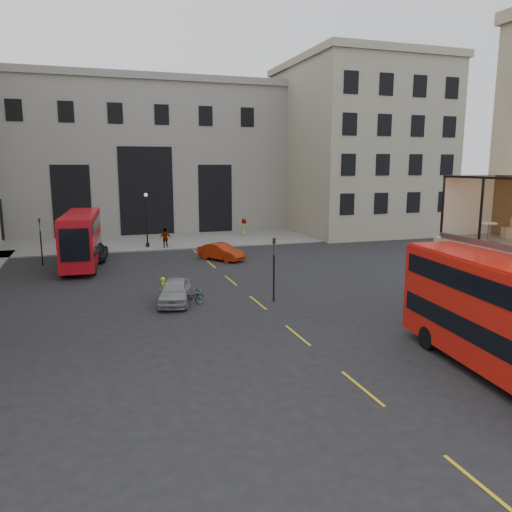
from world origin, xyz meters
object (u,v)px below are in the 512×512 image
object	(u,v)px
car_c	(94,251)
pedestrian_b	(96,235)
car_a	(175,291)
bicycle	(191,298)
bus_near	(512,316)
car_b	(221,252)
pedestrian_d	(244,227)
bus_far	(81,236)
pedestrian_a	(63,259)
street_lamp_b	(147,224)
pedestrian_c	(165,239)
cafe_chair_d	(509,232)
traffic_light_far	(40,235)
cafe_table_far	(489,229)
traffic_light_near	(274,261)
cyclist	(164,290)

from	to	relation	value
car_c	pedestrian_b	bearing A→B (deg)	-86.60
car_a	bicycle	world-z (taller)	car_a
bus_near	car_b	distance (m)	27.11
pedestrian_d	bus_far	bearing A→B (deg)	110.92
car_a	car_c	world-z (taller)	car_c
pedestrian_a	pedestrian_d	bearing A→B (deg)	29.24
street_lamp_b	bicycle	xyz separation A→B (m)	(0.16, -21.44, -1.93)
pedestrian_d	pedestrian_c	bearing A→B (deg)	107.15
bicycle	cafe_chair_d	size ratio (longest dim) A/B	1.83
bus_far	car_c	xyz separation A→B (m)	(0.87, 2.33, -1.63)
traffic_light_far	cafe_chair_d	world-z (taller)	cafe_chair_d
car_b	cafe_table_far	bearing A→B (deg)	-106.95
traffic_light_near	cyclist	distance (m)	6.69
cyclist	cafe_chair_d	world-z (taller)	cafe_chair_d
car_a	pedestrian_a	world-z (taller)	pedestrian_a
pedestrian_a	cafe_chair_d	size ratio (longest dim) A/B	1.88
street_lamp_b	pedestrian_b	bearing A→B (deg)	133.67
street_lamp_b	cyclist	xyz separation A→B (m)	(-1.21, -20.18, -1.63)
traffic_light_near	pedestrian_b	size ratio (longest dim) A/B	2.20
pedestrian_d	cafe_chair_d	bearing A→B (deg)	168.77
car_c	bicycle	size ratio (longest dim) A/B	2.96
bicycle	pedestrian_a	bearing A→B (deg)	5.71
pedestrian_b	bicycle	bearing A→B (deg)	-114.47
cyclist	car_b	bearing A→B (deg)	-13.78
street_lamp_b	cyclist	bearing A→B (deg)	-93.44
bicycle	cafe_chair_d	bearing A→B (deg)	-149.16
pedestrian_b	cafe_chair_d	size ratio (longest dim) A/B	1.79
car_b	cyclist	bearing A→B (deg)	-152.03
bus_near	car_a	bearing A→B (deg)	124.89
car_b	cafe_chair_d	xyz separation A→B (m)	(8.21, -22.29, 4.19)
traffic_light_near	car_a	size ratio (longest dim) A/B	0.90
street_lamp_b	bicycle	bearing A→B (deg)	-89.58
street_lamp_b	cyclist	world-z (taller)	street_lamp_b
car_a	pedestrian_d	xyz separation A→B (m)	(11.95, 25.62, 0.25)
car_c	cafe_table_far	xyz separation A→B (m)	(16.93, -26.13, 4.40)
pedestrian_d	cafe_table_far	distance (m)	36.37
bus_near	pedestrian_d	distance (m)	40.21
traffic_light_far	cyclist	size ratio (longest dim) A/B	2.50
cyclist	pedestrian_b	world-z (taller)	pedestrian_b
street_lamp_b	car_c	distance (m)	7.22
bus_near	car_b	xyz separation A→B (m)	(-4.23, 26.72, -1.80)
pedestrian_c	cafe_table_far	xyz separation A→B (m)	(10.32, -30.08, 4.16)
bus_near	pedestrian_b	size ratio (longest dim) A/B	6.59
cafe_table_far	cafe_chair_d	distance (m)	1.63
bicycle	cafe_table_far	world-z (taller)	cafe_table_far
car_b	cyclist	world-z (taller)	cyclist
car_a	pedestrian_d	bearing A→B (deg)	80.29
pedestrian_c	cafe_chair_d	bearing A→B (deg)	104.46
bus_far	cafe_chair_d	world-z (taller)	cafe_chair_d
bus_far	pedestrian_b	distance (m)	12.37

